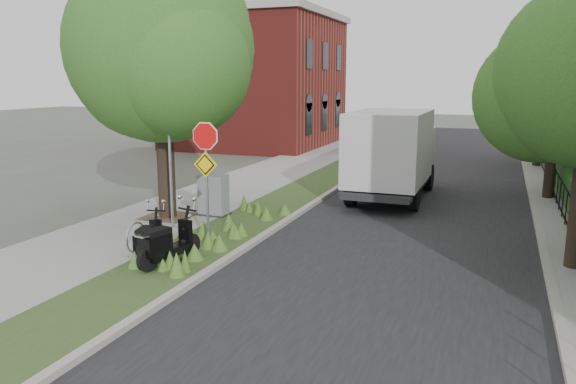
{
  "coord_description": "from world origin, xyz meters",
  "views": [
    {
      "loc": [
        5.31,
        -11.41,
        4.22
      ],
      "look_at": [
        0.16,
        2.14,
        1.3
      ],
      "focal_mm": 35.0,
      "sensor_mm": 36.0,
      "label": 1
    }
  ],
  "objects_px": {
    "scooter_far": "(147,242)",
    "box_truck": "(392,150)",
    "scooter_near": "(163,247)",
    "utility_cabinet": "(214,196)",
    "sign_assembly": "(206,158)"
  },
  "relations": [
    {
      "from": "scooter_far",
      "to": "utility_cabinet",
      "type": "distance_m",
      "value": 4.37
    },
    {
      "from": "scooter_near",
      "to": "utility_cabinet",
      "type": "relative_size",
      "value": 1.47
    },
    {
      "from": "scooter_near",
      "to": "utility_cabinet",
      "type": "distance_m",
      "value": 4.86
    },
    {
      "from": "scooter_near",
      "to": "scooter_far",
      "type": "bearing_deg",
      "value": 151.08
    },
    {
      "from": "scooter_far",
      "to": "box_truck",
      "type": "relative_size",
      "value": 0.26
    },
    {
      "from": "utility_cabinet",
      "to": "sign_assembly",
      "type": "bearing_deg",
      "value": -64.36
    },
    {
      "from": "scooter_far",
      "to": "utility_cabinet",
      "type": "bearing_deg",
      "value": 97.58
    },
    {
      "from": "scooter_near",
      "to": "box_truck",
      "type": "xyz_separation_m",
      "value": [
        3.31,
        9.53,
        1.2
      ]
    },
    {
      "from": "scooter_near",
      "to": "utility_cabinet",
      "type": "bearing_deg",
      "value": 104.91
    },
    {
      "from": "box_truck",
      "to": "scooter_near",
      "type": "bearing_deg",
      "value": -109.16
    },
    {
      "from": "scooter_far",
      "to": "utility_cabinet",
      "type": "relative_size",
      "value": 1.25
    },
    {
      "from": "sign_assembly",
      "to": "scooter_far",
      "type": "xyz_separation_m",
      "value": [
        -0.82,
        -1.41,
        -1.84
      ]
    },
    {
      "from": "sign_assembly",
      "to": "scooter_near",
      "type": "height_order",
      "value": "sign_assembly"
    },
    {
      "from": "sign_assembly",
      "to": "box_truck",
      "type": "relative_size",
      "value": 0.54
    },
    {
      "from": "scooter_far",
      "to": "box_truck",
      "type": "height_order",
      "value": "box_truck"
    }
  ]
}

